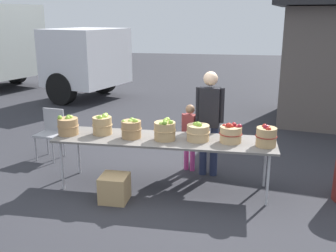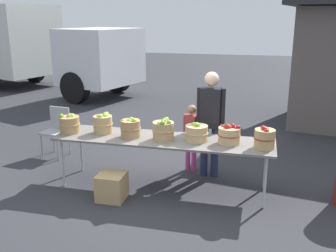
% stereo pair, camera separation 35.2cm
% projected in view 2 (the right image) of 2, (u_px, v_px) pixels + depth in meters
% --- Properties ---
extents(ground_plane, '(40.00, 40.00, 0.00)m').
position_uv_depth(ground_plane, '(163.00, 187.00, 5.67)').
color(ground_plane, '#2D2D33').
extents(market_table, '(3.10, 0.76, 0.75)m').
position_uv_depth(market_table, '(163.00, 141.00, 5.48)').
color(market_table, slate).
rests_on(market_table, ground).
extents(apple_basket_green_0, '(0.31, 0.31, 0.29)m').
position_uv_depth(apple_basket_green_0, '(69.00, 124.00, 5.71)').
color(apple_basket_green_0, '#A87F51').
rests_on(apple_basket_green_0, market_table).
extents(apple_basket_green_1, '(0.30, 0.30, 0.30)m').
position_uv_depth(apple_basket_green_1, '(103.00, 124.00, 5.70)').
color(apple_basket_green_1, tan).
rests_on(apple_basket_green_1, market_table).
extents(apple_basket_green_2, '(0.30, 0.30, 0.29)m').
position_uv_depth(apple_basket_green_2, '(130.00, 128.00, 5.50)').
color(apple_basket_green_2, '#A87F51').
rests_on(apple_basket_green_2, market_table).
extents(apple_basket_green_3, '(0.32, 0.32, 0.31)m').
position_uv_depth(apple_basket_green_3, '(163.00, 130.00, 5.39)').
color(apple_basket_green_3, tan).
rests_on(apple_basket_green_3, market_table).
extents(apple_basket_green_4, '(0.33, 0.33, 0.27)m').
position_uv_depth(apple_basket_green_4, '(196.00, 133.00, 5.33)').
color(apple_basket_green_4, tan).
rests_on(apple_basket_green_4, market_table).
extents(apple_basket_red_0, '(0.31, 0.31, 0.28)m').
position_uv_depth(apple_basket_red_0, '(229.00, 135.00, 5.23)').
color(apple_basket_red_0, tan).
rests_on(apple_basket_red_0, market_table).
extents(apple_basket_red_1, '(0.29, 0.29, 0.30)m').
position_uv_depth(apple_basket_red_1, '(265.00, 138.00, 5.04)').
color(apple_basket_red_1, tan).
rests_on(apple_basket_red_1, market_table).
extents(vendor_adult, '(0.43, 0.23, 1.63)m').
position_uv_depth(vendor_adult, '(211.00, 116.00, 5.83)').
color(vendor_adult, '#262D4C').
rests_on(vendor_adult, ground).
extents(child_customer, '(0.28, 0.20, 1.09)m').
position_uv_depth(child_customer, '(191.00, 133.00, 6.11)').
color(child_customer, '#CC3F8C').
rests_on(child_customer, ground).
extents(box_truck, '(7.99, 4.38, 2.75)m').
position_uv_depth(box_truck, '(19.00, 44.00, 13.15)').
color(box_truck, silver).
rests_on(box_truck, ground).
extents(folding_chair, '(0.45, 0.45, 0.86)m').
position_uv_depth(folding_chair, '(57.00, 127.00, 6.86)').
color(folding_chair, '#99999E').
rests_on(folding_chair, ground).
extents(produce_crate, '(0.36, 0.36, 0.36)m').
position_uv_depth(produce_crate, '(112.00, 187.00, 5.27)').
color(produce_crate, tan).
rests_on(produce_crate, ground).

